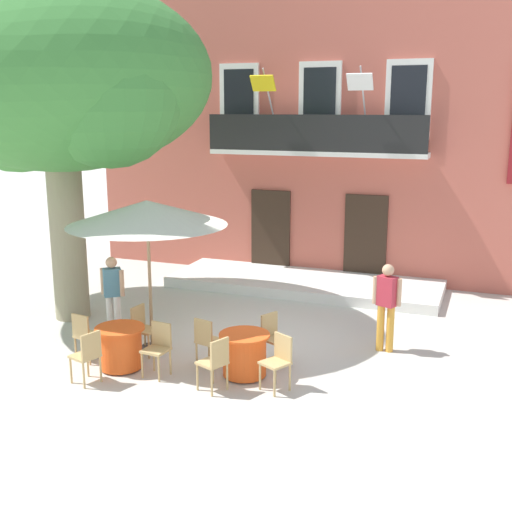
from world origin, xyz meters
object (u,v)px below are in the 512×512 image
object	(u,v)px
cafe_table_near_tree	(121,347)
pedestrian_mid_plaza	(113,292)
cafe_chair_middle_3	(273,335)
cafe_chair_near_tree_1	(85,334)
plane_tree	(55,84)
cafe_chair_middle_0	(207,339)
cafe_chair_near_tree_3	(158,345)
cafe_chair_middle_1	(215,361)
cafe_chair_near_tree_2	(88,354)
cafe_umbrella	(147,213)
pedestrian_near_entrance	(387,303)
cafe_table_middle	(245,354)
cafe_chair_middle_2	(278,358)
cafe_chair_near_tree_0	(143,326)

from	to	relation	value
cafe_table_near_tree	pedestrian_mid_plaza	distance (m)	1.77
cafe_chair_middle_3	cafe_chair_near_tree_1	bearing A→B (deg)	-160.60
plane_tree	cafe_chair_middle_0	distance (m)	6.17
cafe_chair_near_tree_3	cafe_chair_near_tree_1	bearing A→B (deg)	178.12
cafe_table_near_tree	cafe_chair_middle_3	world-z (taller)	cafe_chair_middle_3
cafe_table_near_tree	cafe_chair_near_tree_1	size ratio (longest dim) A/B	0.95
cafe_chair_middle_3	cafe_chair_middle_1	bearing A→B (deg)	-108.66
cafe_chair_near_tree_2	cafe_umbrella	size ratio (longest dim) A/B	0.31
pedestrian_near_entrance	pedestrian_mid_plaza	world-z (taller)	pedestrian_near_entrance
cafe_chair_near_tree_2	cafe_umbrella	xyz separation A→B (m)	(0.23, 1.69, 2.08)
cafe_chair_middle_0	cafe_chair_middle_3	xyz separation A→B (m)	(1.01, 0.59, 0.00)
plane_tree	cafe_chair_near_tree_2	bearing A→B (deg)	-48.99
cafe_table_near_tree	pedestrian_mid_plaza	world-z (taller)	pedestrian_mid_plaza
cafe_chair_middle_1	cafe_chair_middle_3	world-z (taller)	same
pedestrian_near_entrance	cafe_table_middle	bearing A→B (deg)	-135.46
cafe_chair_middle_2	cafe_table_middle	bearing A→B (deg)	158.27
cafe_chair_near_tree_3	pedestrian_mid_plaza	bearing A→B (deg)	142.39
cafe_chair_near_tree_0	cafe_chair_middle_3	xyz separation A→B (m)	(2.41, 0.41, 0.00)
cafe_chair_near_tree_1	pedestrian_mid_plaza	xyz separation A→B (m)	(-0.26, 1.31, 0.39)
cafe_chair_near_tree_3	cafe_chair_middle_3	world-z (taller)	same
cafe_chair_near_tree_1	cafe_umbrella	size ratio (longest dim) A/B	0.31
pedestrian_near_entrance	cafe_umbrella	bearing A→B (deg)	-159.75
cafe_chair_middle_3	cafe_umbrella	size ratio (longest dim) A/B	0.31
plane_tree	cafe_table_middle	distance (m)	6.79
cafe_table_middle	cafe_chair_middle_2	xyz separation A→B (m)	(0.70, -0.28, 0.14)
cafe_table_near_tree	cafe_chair_middle_2	distance (m)	2.85
cafe_chair_near_tree_0	cafe_chair_middle_2	size ratio (longest dim) A/B	1.00
cafe_chair_near_tree_1	cafe_chair_near_tree_3	world-z (taller)	same
cafe_chair_middle_0	cafe_table_near_tree	bearing A→B (deg)	-157.80
cafe_table_near_tree	cafe_umbrella	world-z (taller)	cafe_umbrella
cafe_table_near_tree	cafe_chair_near_tree_0	world-z (taller)	cafe_chair_near_tree_0
cafe_chair_middle_0	plane_tree	bearing A→B (deg)	159.08
plane_tree	cafe_chair_middle_0	bearing A→B (deg)	-20.92
cafe_chair_near_tree_0	cafe_chair_middle_0	xyz separation A→B (m)	(1.39, -0.18, 0.00)
cafe_chair_middle_2	pedestrian_near_entrance	bearing A→B (deg)	59.68
cafe_chair_near_tree_1	pedestrian_near_entrance	bearing A→B (deg)	26.07
cafe_chair_near_tree_1	cafe_table_near_tree	bearing A→B (deg)	-3.60
cafe_table_middle	pedestrian_near_entrance	xyz separation A→B (m)	(2.03, 2.00, 0.56)
cafe_chair_near_tree_0	pedestrian_near_entrance	distance (m)	4.53
cafe_chair_near_tree_1	cafe_chair_middle_0	size ratio (longest dim) A/B	1.00
cafe_chair_near_tree_0	cafe_table_middle	world-z (taller)	cafe_chair_near_tree_0
cafe_chair_middle_2	cafe_chair_near_tree_2	bearing A→B (deg)	-162.97
plane_tree	cafe_chair_near_tree_3	bearing A→B (deg)	-32.00
cafe_chair_middle_3	cafe_table_near_tree	bearing A→B (deg)	-154.28
cafe_chair_near_tree_1	cafe_umbrella	world-z (taller)	cafe_umbrella
cafe_chair_near_tree_0	cafe_table_near_tree	bearing A→B (deg)	-90.46
plane_tree	cafe_chair_middle_0	xyz separation A→B (m)	(4.03, -1.54, -4.41)
cafe_chair_middle_3	cafe_umbrella	world-z (taller)	cafe_umbrella
cafe_chair_near_tree_2	cafe_chair_middle_0	world-z (taller)	same
cafe_chair_near_tree_0	cafe_chair_middle_3	distance (m)	2.44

